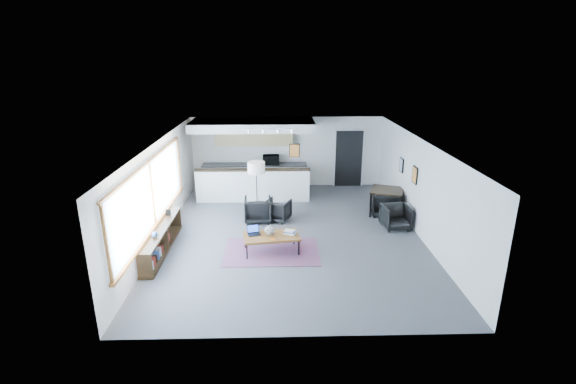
{
  "coord_description": "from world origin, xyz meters",
  "views": [
    {
      "loc": [
        -0.38,
        -10.69,
        4.75
      ],
      "look_at": [
        -0.08,
        0.4,
        1.08
      ],
      "focal_mm": 26.0,
      "sensor_mm": 36.0,
      "label": 1
    }
  ],
  "objects_px": {
    "floor_lamp": "(256,170)",
    "coffee_table": "(271,236)",
    "book_stack": "(290,232)",
    "armchair_right": "(278,209)",
    "microwave": "(271,159)",
    "armchair_left": "(258,209)",
    "dining_table": "(387,192)",
    "dining_chair_near": "(396,218)",
    "laptop": "(253,231)",
    "dining_chair_far": "(384,204)",
    "ceramic_pot": "(270,230)"
  },
  "relations": [
    {
      "from": "dining_chair_far",
      "to": "coffee_table",
      "type": "bearing_deg",
      "value": 42.15
    },
    {
      "from": "coffee_table",
      "to": "floor_lamp",
      "type": "xyz_separation_m",
      "value": [
        -0.45,
        2.23,
        1.13
      ]
    },
    {
      "from": "floor_lamp",
      "to": "armchair_right",
      "type": "bearing_deg",
      "value": -9.99
    },
    {
      "from": "floor_lamp",
      "to": "dining_chair_near",
      "type": "distance_m",
      "value": 4.25
    },
    {
      "from": "coffee_table",
      "to": "laptop",
      "type": "relative_size",
      "value": 4.11
    },
    {
      "from": "microwave",
      "to": "armchair_right",
      "type": "bearing_deg",
      "value": -87.1
    },
    {
      "from": "book_stack",
      "to": "dining_chair_far",
      "type": "xyz_separation_m",
      "value": [
        2.99,
        2.4,
        -0.15
      ]
    },
    {
      "from": "armchair_right",
      "to": "floor_lamp",
      "type": "relative_size",
      "value": 0.39
    },
    {
      "from": "coffee_table",
      "to": "armchair_right",
      "type": "bearing_deg",
      "value": 76.93
    },
    {
      "from": "armchair_right",
      "to": "microwave",
      "type": "distance_m",
      "value": 3.26
    },
    {
      "from": "armchair_left",
      "to": "dining_chair_far",
      "type": "bearing_deg",
      "value": -176.14
    },
    {
      "from": "floor_lamp",
      "to": "dining_chair_far",
      "type": "bearing_deg",
      "value": 3.77
    },
    {
      "from": "armchair_left",
      "to": "armchair_right",
      "type": "bearing_deg",
      "value": -176.57
    },
    {
      "from": "coffee_table",
      "to": "dining_table",
      "type": "distance_m",
      "value": 4.36
    },
    {
      "from": "coffee_table",
      "to": "book_stack",
      "type": "xyz_separation_m",
      "value": [
        0.47,
        0.1,
        0.08
      ]
    },
    {
      "from": "coffee_table",
      "to": "microwave",
      "type": "bearing_deg",
      "value": 82.13
    },
    {
      "from": "dining_chair_near",
      "to": "microwave",
      "type": "xyz_separation_m",
      "value": [
        -3.6,
        3.87,
        0.81
      ]
    },
    {
      "from": "book_stack",
      "to": "armchair_left",
      "type": "relative_size",
      "value": 0.46
    },
    {
      "from": "floor_lamp",
      "to": "coffee_table",
      "type": "bearing_deg",
      "value": -78.67
    },
    {
      "from": "armchair_left",
      "to": "dining_chair_near",
      "type": "distance_m",
      "value": 4.01
    },
    {
      "from": "armchair_right",
      "to": "microwave",
      "type": "bearing_deg",
      "value": -63.1
    },
    {
      "from": "dining_table",
      "to": "dining_chair_far",
      "type": "relative_size",
      "value": 1.78
    },
    {
      "from": "armchair_left",
      "to": "laptop",
      "type": "bearing_deg",
      "value": 86.86
    },
    {
      "from": "armchair_left",
      "to": "dining_chair_far",
      "type": "xyz_separation_m",
      "value": [
        3.88,
        0.43,
        -0.06
      ]
    },
    {
      "from": "dining_table",
      "to": "dining_chair_near",
      "type": "bearing_deg",
      "value": -90.0
    },
    {
      "from": "armchair_right",
      "to": "book_stack",
      "type": "bearing_deg",
      "value": 121.1
    },
    {
      "from": "laptop",
      "to": "microwave",
      "type": "height_order",
      "value": "microwave"
    },
    {
      "from": "book_stack",
      "to": "dining_table",
      "type": "height_order",
      "value": "dining_table"
    },
    {
      "from": "dining_table",
      "to": "dining_chair_near",
      "type": "height_order",
      "value": "dining_table"
    },
    {
      "from": "laptop",
      "to": "dining_chair_far",
      "type": "height_order",
      "value": "dining_chair_far"
    },
    {
      "from": "floor_lamp",
      "to": "dining_chair_near",
      "type": "relative_size",
      "value": 2.78
    },
    {
      "from": "ceramic_pot",
      "to": "floor_lamp",
      "type": "height_order",
      "value": "floor_lamp"
    },
    {
      "from": "coffee_table",
      "to": "laptop",
      "type": "xyz_separation_m",
      "value": [
        -0.45,
        0.11,
        0.1
      ]
    },
    {
      "from": "dining_table",
      "to": "dining_chair_far",
      "type": "height_order",
      "value": "dining_table"
    },
    {
      "from": "armchair_right",
      "to": "dining_table",
      "type": "bearing_deg",
      "value": -150.4
    },
    {
      "from": "book_stack",
      "to": "armchair_right",
      "type": "height_order",
      "value": "armchair_right"
    },
    {
      "from": "book_stack",
      "to": "armchair_right",
      "type": "xyz_separation_m",
      "value": [
        -0.3,
        2.03,
        -0.15
      ]
    },
    {
      "from": "floor_lamp",
      "to": "book_stack",
      "type": "bearing_deg",
      "value": -66.84
    },
    {
      "from": "ceramic_pot",
      "to": "laptop",
      "type": "bearing_deg",
      "value": 167.33
    },
    {
      "from": "laptop",
      "to": "armchair_left",
      "type": "xyz_separation_m",
      "value": [
        0.02,
        1.96,
        -0.12
      ]
    },
    {
      "from": "microwave",
      "to": "armchair_left",
      "type": "bearing_deg",
      "value": -97.67
    },
    {
      "from": "ceramic_pot",
      "to": "dining_chair_near",
      "type": "height_order",
      "value": "ceramic_pot"
    },
    {
      "from": "laptop",
      "to": "dining_chair_far",
      "type": "xyz_separation_m",
      "value": [
        3.9,
        2.38,
        -0.17
      ]
    },
    {
      "from": "laptop",
      "to": "microwave",
      "type": "distance_m",
      "value": 5.23
    },
    {
      "from": "dining_chair_near",
      "to": "microwave",
      "type": "relative_size",
      "value": 1.08
    },
    {
      "from": "coffee_table",
      "to": "dining_chair_far",
      "type": "relative_size",
      "value": 2.17
    },
    {
      "from": "coffee_table",
      "to": "dining_chair_near",
      "type": "height_order",
      "value": "dining_chair_near"
    },
    {
      "from": "coffee_table",
      "to": "armchair_left",
      "type": "bearing_deg",
      "value": 93.03
    },
    {
      "from": "armchair_right",
      "to": "dining_table",
      "type": "height_order",
      "value": "dining_table"
    },
    {
      "from": "floor_lamp",
      "to": "microwave",
      "type": "bearing_deg",
      "value": 82.8
    }
  ]
}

